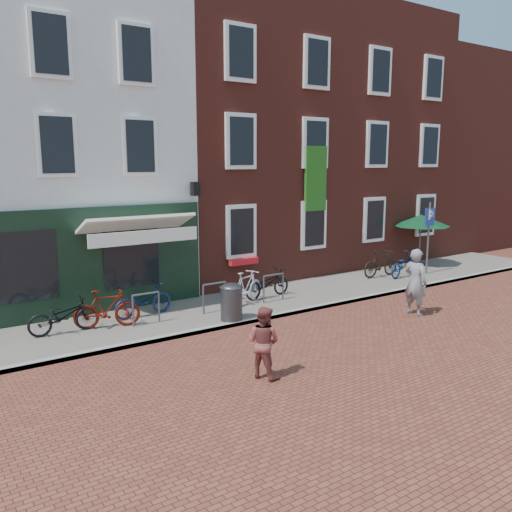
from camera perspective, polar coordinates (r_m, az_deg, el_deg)
ground at (r=14.63m, az=3.06°, el=-6.54°), size 80.00×80.00×0.00m
sidewalk at (r=16.35m, az=2.68°, el=-4.55°), size 24.00×3.00×0.10m
building_stucco at (r=18.47m, az=-23.66°, el=10.27°), size 8.00×8.00×9.00m
building_brick_mid at (r=20.97m, az=-4.20°, el=12.35°), size 6.00×8.00×10.00m
building_brick_right at (r=24.53m, az=8.30°, el=11.97°), size 6.00×8.00×10.00m
filler_right at (r=29.29m, az=17.87°, el=10.32°), size 7.00×8.00×9.00m
litter_bin at (r=13.87m, az=-2.66°, el=-4.72°), size 0.57×0.57×1.05m
parking_sign at (r=20.33m, az=18.10°, el=2.93°), size 0.50×0.07×2.62m
parasol at (r=21.88m, az=17.33°, el=3.89°), size 2.25×2.25×2.12m
woman at (r=15.22m, az=16.76°, el=-2.69°), size 0.51×0.72×1.86m
boy at (r=10.51m, az=0.82°, el=-9.23°), size 0.78×0.86×1.44m
bicycle_0 at (r=13.65m, az=-19.98°, el=-6.05°), size 1.68×0.62×0.88m
bicycle_1 at (r=13.75m, az=-15.74°, el=-5.48°), size 1.68×0.90×0.97m
bicycle_2 at (r=14.55m, az=-12.03°, el=-4.65°), size 1.72×0.77×0.88m
bicycle_3 at (r=15.42m, az=-1.09°, el=-3.40°), size 1.67×1.03×0.97m
bicycle_4 at (r=16.14m, az=1.21°, el=-2.95°), size 1.71×0.71×0.88m
bicycle_5 at (r=19.48m, az=13.27°, el=-0.78°), size 1.63×0.50×0.97m
bicycle_6 at (r=19.74m, az=15.61°, el=-0.89°), size 1.75×0.87×0.88m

